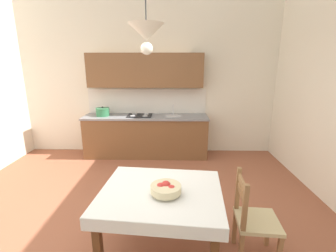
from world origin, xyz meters
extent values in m
cube|color=#99563D|center=(0.00, 0.00, -0.05)|extent=(6.17, 6.03, 0.10)
cube|color=silver|center=(0.00, 2.78, 2.13)|extent=(6.17, 0.12, 4.26)
cube|color=brown|center=(-0.04, 2.41, 0.43)|extent=(2.63, 0.60, 0.86)
cube|color=gray|center=(-0.04, 2.40, 0.88)|extent=(2.66, 0.63, 0.04)
cube|color=silver|center=(-0.04, 2.70, 1.18)|extent=(2.63, 0.01, 0.55)
cube|color=brown|center=(-0.04, 2.54, 1.85)|extent=(2.42, 0.34, 0.70)
cube|color=black|center=(-0.04, 2.14, 0.04)|extent=(2.59, 0.02, 0.09)
cylinder|color=silver|center=(0.55, 2.41, 0.90)|extent=(0.34, 0.34, 0.02)
cylinder|color=silver|center=(0.55, 2.55, 1.01)|extent=(0.02, 0.02, 0.22)
cube|color=black|center=(-0.17, 2.41, 0.91)|extent=(0.52, 0.42, 0.01)
cylinder|color=silver|center=(-0.30, 2.31, 0.92)|extent=(0.11, 0.11, 0.01)
cylinder|color=silver|center=(-0.04, 2.31, 0.92)|extent=(0.11, 0.11, 0.01)
cylinder|color=silver|center=(-0.30, 2.51, 0.92)|extent=(0.11, 0.11, 0.01)
cylinder|color=silver|center=(-0.04, 2.51, 0.92)|extent=(0.11, 0.11, 0.01)
cylinder|color=#337A4C|center=(-0.96, 2.39, 0.98)|extent=(0.28, 0.28, 0.15)
cylinder|color=#337A4C|center=(-0.96, 2.39, 1.06)|extent=(0.29, 0.29, 0.02)
sphere|color=black|center=(-0.96, 2.39, 1.08)|extent=(0.04, 0.04, 0.04)
cube|color=brown|center=(0.42, -0.42, 0.74)|extent=(1.23, 1.05, 0.02)
cube|color=brown|center=(-0.12, -0.79, 0.36)|extent=(0.08, 0.08, 0.73)
cube|color=brown|center=(-0.05, 0.04, 0.36)|extent=(0.08, 0.08, 0.73)
cube|color=brown|center=(0.97, -0.06, 0.36)|extent=(0.08, 0.08, 0.73)
cube|color=white|center=(0.42, -0.42, 0.75)|extent=(1.29, 1.12, 0.00)
cube|color=white|center=(0.38, -0.93, 0.69)|extent=(1.20, 0.12, 0.12)
cube|color=white|center=(0.47, 0.08, 0.69)|extent=(1.20, 0.12, 0.12)
cube|color=white|center=(-0.18, -0.37, 0.69)|extent=(0.10, 1.01, 0.12)
cube|color=white|center=(1.02, -0.48, 0.69)|extent=(0.10, 1.01, 0.12)
cube|color=#D1BC89|center=(1.41, -0.44, 0.43)|extent=(0.45, 0.45, 0.04)
cube|color=#996B42|center=(1.60, -0.28, 0.21)|extent=(0.05, 0.05, 0.41)
cube|color=#996B42|center=(1.24, -0.25, 0.46)|extent=(0.05, 0.05, 0.93)
cube|color=#996B42|center=(1.21, -0.61, 0.46)|extent=(0.05, 0.05, 0.93)
cube|color=#996B42|center=(1.23, -0.43, 0.84)|extent=(0.05, 0.32, 0.07)
cube|color=#996B42|center=(1.23, -0.43, 0.74)|extent=(0.05, 0.32, 0.07)
cylinder|color=beige|center=(0.48, -0.49, 0.77)|extent=(0.17, 0.17, 0.02)
cylinder|color=beige|center=(0.48, -0.49, 0.81)|extent=(0.30, 0.30, 0.07)
sphere|color=red|center=(0.43, -0.48, 0.82)|extent=(0.09, 0.09, 0.09)
sphere|color=red|center=(0.53, -0.51, 0.82)|extent=(0.08, 0.08, 0.08)
sphere|color=red|center=(0.48, -0.46, 0.83)|extent=(0.10, 0.10, 0.10)
cone|color=silver|center=(0.30, -0.34, 2.25)|extent=(0.32, 0.32, 0.14)
sphere|color=white|center=(0.30, -0.34, 2.11)|extent=(0.11, 0.11, 0.11)
camera|label=1|loc=(0.54, -2.54, 1.98)|focal=25.17mm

